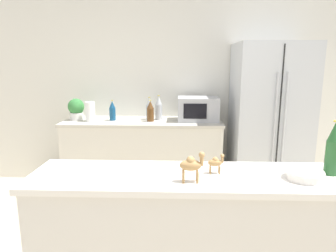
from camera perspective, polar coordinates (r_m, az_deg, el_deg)
wall_back at (r=3.89m, az=2.12°, el=7.70°), size 8.00×0.06×2.55m
back_counter at (r=3.74m, az=-4.70°, el=-5.52°), size 1.90×0.63×0.88m
refrigerator at (r=3.68m, az=18.58°, el=0.83°), size 0.82×0.75×1.78m
bar_counter at (r=1.92m, az=4.83°, el=-22.39°), size 1.85×0.48×0.94m
potted_plant at (r=3.80m, az=-17.07°, el=3.14°), size 0.19×0.19×0.26m
paper_towel_roll at (r=3.67m, az=-14.62°, el=2.69°), size 0.11×0.11×0.23m
microwave at (r=3.61m, az=5.71°, el=3.27°), size 0.48×0.37×0.28m
back_bottle_0 at (r=3.68m, az=-3.57°, el=3.31°), size 0.08×0.08×0.27m
back_bottle_1 at (r=3.65m, az=-1.78°, el=3.45°), size 0.08×0.08×0.30m
back_bottle_2 at (r=3.67m, az=-10.54°, el=2.87°), size 0.08×0.08×0.24m
back_bottle_3 at (r=3.55m, az=-3.39°, el=2.83°), size 0.08×0.08×0.25m
wine_bottle at (r=1.89m, az=28.93°, el=-3.85°), size 0.08×0.08×0.31m
fruit_bowl at (r=1.78m, az=24.56°, el=-8.32°), size 0.20×0.20×0.05m
camel_figurine at (r=1.71m, az=9.10°, el=-6.81°), size 0.09×0.04×0.12m
camel_figurine_second at (r=1.57m, az=4.53°, el=-7.33°), size 0.13×0.06×0.17m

